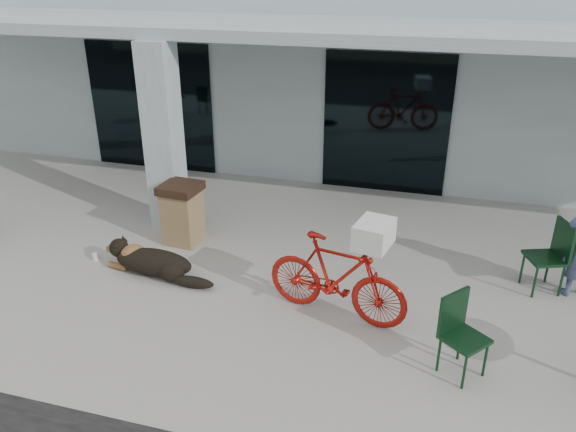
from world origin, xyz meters
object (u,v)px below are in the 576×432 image
(cafe_chair_far_a, at_px, (465,338))
(trash_receptacle, at_px, (182,213))
(cafe_chair_far_b, at_px, (545,257))
(bicycle, at_px, (336,278))
(dog, at_px, (154,261))

(cafe_chair_far_a, xyz_separation_m, trash_receptacle, (-4.37, 2.13, 0.02))
(cafe_chair_far_a, xyz_separation_m, cafe_chair_far_b, (1.06, 2.13, 0.03))
(bicycle, xyz_separation_m, trash_receptacle, (-2.80, 1.40, -0.06))
(bicycle, bearing_deg, dog, 95.35)
(cafe_chair_far_b, bearing_deg, trash_receptacle, -110.47)
(cafe_chair_far_a, distance_m, trash_receptacle, 4.86)
(dog, bearing_deg, bicycle, 1.28)
(dog, bearing_deg, cafe_chair_far_a, -5.86)
(trash_receptacle, bearing_deg, cafe_chair_far_b, 0.00)
(cafe_chair_far_a, distance_m, cafe_chair_far_b, 2.38)
(dog, height_order, trash_receptacle, trash_receptacle)
(cafe_chair_far_b, distance_m, trash_receptacle, 5.43)
(dog, distance_m, cafe_chair_far_b, 5.51)
(cafe_chair_far_a, relative_size, cafe_chair_far_b, 0.93)
(cafe_chair_far_b, bearing_deg, dog, -98.93)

